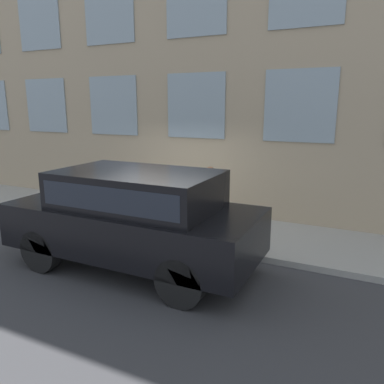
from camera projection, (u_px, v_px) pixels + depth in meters
ground_plane at (150, 242)px, 8.12m from camera, size 80.00×80.00×0.00m
sidewalk at (175, 224)px, 9.13m from camera, size 2.35×60.00×0.12m
building_facade at (199, 9)px, 9.13m from camera, size 0.33×40.00×10.42m
fire_hydrant at (174, 214)px, 8.37m from camera, size 0.38×0.48×0.77m
person at (210, 193)px, 8.31m from camera, size 0.36×0.23×1.47m
parked_truck_black_near at (135, 213)px, 6.62m from camera, size 1.93×4.51×1.79m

